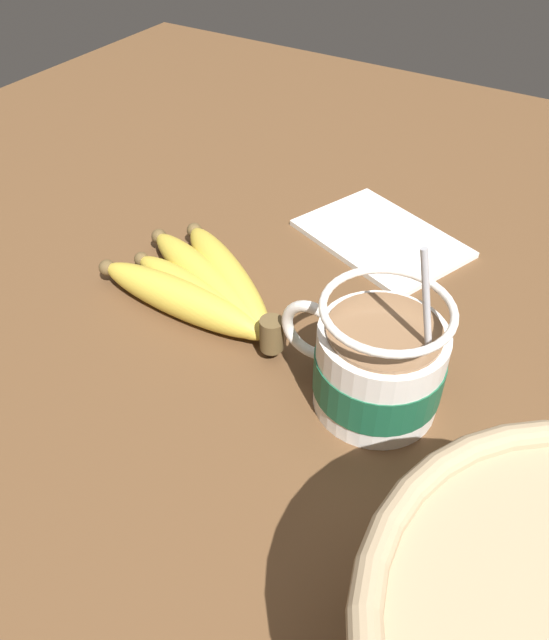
# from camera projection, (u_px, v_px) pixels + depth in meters

# --- Properties ---
(table) EXTENTS (1.38, 1.38, 0.03)m
(table) POSITION_uv_depth(u_px,v_px,m) (281.00, 368.00, 0.54)
(table) COLOR brown
(table) RESTS_ON ground
(coffee_mug) EXTENTS (0.13, 0.10, 0.15)m
(coffee_mug) POSITION_uv_depth(u_px,v_px,m) (378.00, 365.00, 0.47)
(coffee_mug) COLOR white
(coffee_mug) RESTS_ON table
(banana_bunch) EXTENTS (0.21, 0.13, 0.04)m
(banana_bunch) POSITION_uv_depth(u_px,v_px,m) (203.00, 288.00, 0.57)
(banana_bunch) COLOR brown
(banana_bunch) RESTS_ON table
(napkin) EXTENTS (0.20, 0.17, 0.01)m
(napkin) POSITION_uv_depth(u_px,v_px,m) (380.00, 238.00, 0.66)
(napkin) COLOR white
(napkin) RESTS_ON table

